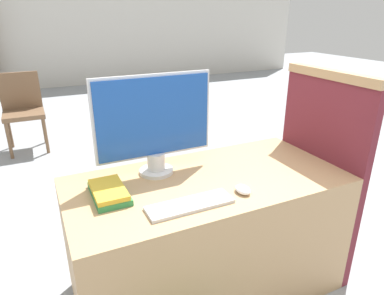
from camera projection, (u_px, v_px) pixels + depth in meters
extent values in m
cube|color=beige|center=(59.00, 19.00, 7.11)|extent=(12.00, 0.06, 2.80)
cube|color=tan|center=(207.00, 236.00, 1.93)|extent=(1.46, 0.72, 0.72)
cube|color=maroon|center=(318.00, 176.00, 2.11)|extent=(0.05, 0.65, 1.19)
cube|color=tan|center=(333.00, 75.00, 1.88)|extent=(0.07, 0.65, 0.05)
cylinder|color=silver|center=(156.00, 171.00, 1.86)|extent=(0.18, 0.18, 0.02)
cylinder|color=silver|center=(156.00, 161.00, 1.84)|extent=(0.09, 0.09, 0.09)
cube|color=silver|center=(154.00, 116.00, 1.75)|extent=(0.63, 0.01, 0.43)
cube|color=#19479E|center=(154.00, 117.00, 1.74)|extent=(0.60, 0.02, 0.40)
cube|color=silver|center=(190.00, 205.00, 1.54)|extent=(0.40, 0.12, 0.02)
ellipsoid|color=white|center=(243.00, 189.00, 1.65)|extent=(0.07, 0.10, 0.03)
cube|color=#2D7F42|center=(109.00, 193.00, 1.62)|extent=(0.16, 0.27, 0.03)
cube|color=gold|center=(108.00, 190.00, 1.60)|extent=(0.15, 0.25, 0.02)
cylinder|color=brown|center=(9.00, 141.00, 3.78)|extent=(0.04, 0.04, 0.42)
cylinder|color=brown|center=(46.00, 136.00, 3.94)|extent=(0.04, 0.04, 0.42)
cylinder|color=brown|center=(10.00, 131.00, 4.10)|extent=(0.04, 0.04, 0.42)
cylinder|color=brown|center=(44.00, 127.00, 4.25)|extent=(0.04, 0.04, 0.42)
cube|color=brown|center=(24.00, 114.00, 3.93)|extent=(0.44, 0.44, 0.05)
cube|color=brown|center=(20.00, 90.00, 4.01)|extent=(0.44, 0.04, 0.42)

